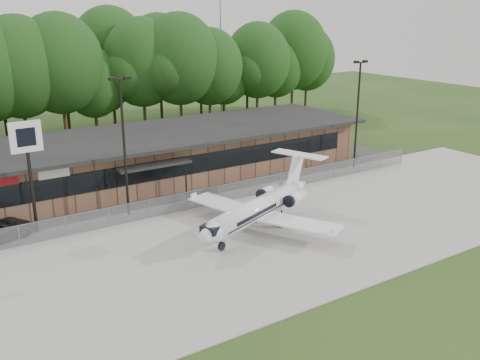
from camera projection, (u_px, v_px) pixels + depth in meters
ground at (329, 290)px, 29.19m from camera, size 160.00×160.00×0.00m
apron at (248, 239)px, 35.57m from camera, size 64.00×18.00×0.08m
parking_lot at (172, 192)px, 44.77m from camera, size 50.00×9.00×0.06m
terminal at (149, 156)px, 47.67m from camera, size 41.00×11.65×4.30m
fence at (197, 199)px, 40.95m from camera, size 46.00×0.04×1.52m
treeline at (82, 76)px, 60.51m from camera, size 72.00×12.00×15.00m
radio_mast at (220, 26)px, 75.19m from camera, size 0.20×0.20×25.00m
light_pole_mid at (124, 137)px, 37.98m from camera, size 1.55×0.30×10.23m
light_pole_right at (358, 107)px, 49.90m from camera, size 1.55×0.30×10.23m
business_jet at (260, 208)px, 36.69m from camera, size 12.99×11.61×4.45m
pole_sign at (27, 149)px, 34.85m from camera, size 2.04×0.32×7.77m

